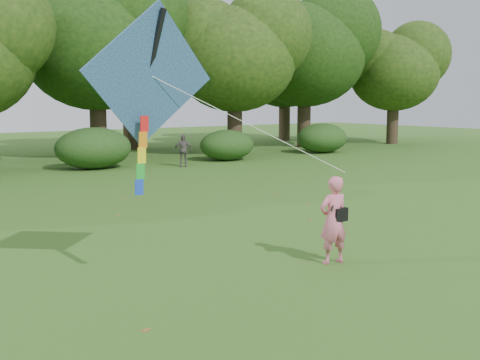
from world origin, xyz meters
TOP-DOWN VIEW (x-y plane):
  - ground at (0.00, 0.00)m, footprint 100.00×100.00m
  - man_kite_flyer at (0.50, 0.21)m, footprint 0.67×0.48m
  - bystander_right at (6.70, 16.24)m, footprint 0.96×0.77m
  - crossbody_bag at (0.62, 0.18)m, footprint 0.43×0.20m
  - flying_kite at (-2.96, 1.00)m, footprint 4.91×1.27m
  - tree_line at (1.67, 22.88)m, footprint 54.70×15.30m
  - shrub_band at (-0.72, 17.60)m, footprint 39.15×3.22m
  - fallen_leaves at (-1.06, 3.23)m, footprint 10.97×12.90m

SIDE VIEW (x-z plane):
  - ground at x=0.00m, z-range 0.00..0.00m
  - fallen_leaves at x=-1.06m, z-range 0.00..0.01m
  - bystander_right at x=6.70m, z-range 0.00..1.52m
  - man_kite_flyer at x=0.50m, z-range 0.00..1.70m
  - shrub_band at x=-0.72m, z-range -0.08..1.79m
  - crossbody_bag at x=0.62m, z-range 0.61..1.31m
  - flying_kite at x=-2.96m, z-range 1.93..5.05m
  - tree_line at x=1.67m, z-range 0.86..10.35m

